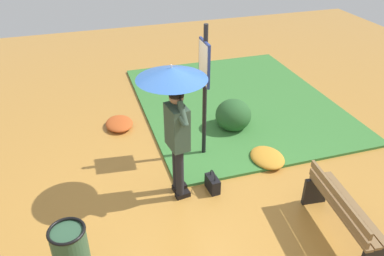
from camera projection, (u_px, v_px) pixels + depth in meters
The scene contains 10 objects.
ground_plane at pixel (186, 200), 5.81m from camera, with size 18.00×18.00×0.00m, color #B27A33.
grass_verge at pixel (236, 102), 8.47m from camera, with size 4.80×4.00×0.05m.
person_with_umbrella at pixel (174, 100), 5.19m from camera, with size 0.96×0.96×2.04m.
info_sign_post at pixel (204, 78), 6.07m from camera, with size 0.44×0.07×2.30m.
handbag at pixel (213, 183), 5.93m from camera, with size 0.31×0.16×0.37m.
park_bench at pixel (342, 211), 5.02m from camera, with size 1.40×0.50×0.75m.
trash_bin at pixel (72, 256), 4.38m from camera, with size 0.42×0.42×0.83m.
shrub_cluster at pixel (233, 115), 7.44m from camera, with size 0.75×0.68×0.61m.
leaf_pile_near_person at pixel (267, 157), 6.60m from camera, with size 0.69×0.55×0.15m.
leaf_pile_far_path at pixel (119, 124), 7.59m from camera, with size 0.65×0.52×0.14m.
Camera 1 is at (-4.24, 1.23, 3.92)m, focal length 36.38 mm.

